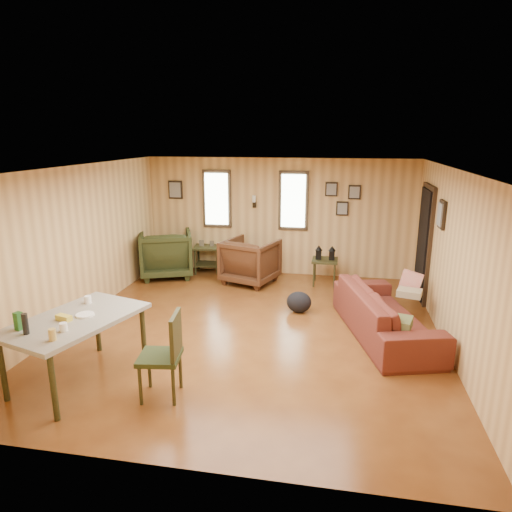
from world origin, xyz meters
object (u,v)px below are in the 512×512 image
at_px(sofa, 386,306).
at_px(end_table, 207,254).
at_px(side_table, 325,258).
at_px(recliner_green, 166,252).
at_px(dining_table, 74,324).
at_px(recliner_brown, 250,259).

bearing_deg(sofa, end_table, 37.03).
relative_size(end_table, side_table, 0.89).
xyz_separation_m(recliner_green, dining_table, (0.51, -4.16, 0.21)).
height_order(recliner_green, side_table, recliner_green).
xyz_separation_m(recliner_brown, dining_table, (-1.28, -4.05, 0.25)).
bearing_deg(recliner_brown, dining_table, 90.95).
xyz_separation_m(sofa, side_table, (-0.95, 2.21, 0.08)).
relative_size(side_table, dining_table, 0.44).
relative_size(recliner_brown, dining_table, 0.54).
height_order(recliner_brown, end_table, recliner_brown).
bearing_deg(end_table, side_table, -8.92).
bearing_deg(sofa, dining_table, 102.66).
height_order(sofa, recliner_brown, recliner_brown).
distance_m(sofa, side_table, 2.41).
distance_m(recliner_green, side_table, 3.23).
xyz_separation_m(sofa, recliner_brown, (-2.39, 2.07, 0.03)).
distance_m(recliner_green, dining_table, 4.20).
bearing_deg(dining_table, side_table, 73.71).
bearing_deg(end_table, recliner_green, -150.42).
bearing_deg(side_table, recliner_green, -179.30).
bearing_deg(dining_table, sofa, 45.08).
xyz_separation_m(sofa, recliner_green, (-4.18, 2.17, 0.07)).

